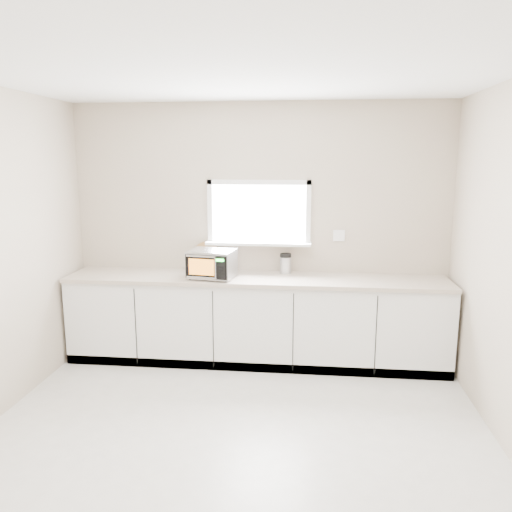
# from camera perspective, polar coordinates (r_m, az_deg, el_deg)

# --- Properties ---
(ground) EXTENTS (4.00, 4.00, 0.00)m
(ground) POSITION_cam_1_polar(r_m,az_deg,el_deg) (3.94, -2.87, -21.46)
(ground) COLOR beige
(ground) RESTS_ON ground
(back_wall) EXTENTS (4.00, 0.17, 2.70)m
(back_wall) POSITION_cam_1_polar(r_m,az_deg,el_deg) (5.36, 0.35, 2.97)
(back_wall) COLOR #BEB197
(back_wall) RESTS_ON ground
(cabinets) EXTENTS (3.92, 0.60, 0.88)m
(cabinets) POSITION_cam_1_polar(r_m,az_deg,el_deg) (5.28, 0.00, -7.45)
(cabinets) COLOR white
(cabinets) RESTS_ON ground
(countertop) EXTENTS (3.92, 0.64, 0.04)m
(countertop) POSITION_cam_1_polar(r_m,az_deg,el_deg) (5.14, -0.01, -2.62)
(countertop) COLOR #BAA89A
(countertop) RESTS_ON cabinets
(microwave) EXTENTS (0.49, 0.43, 0.29)m
(microwave) POSITION_cam_1_polar(r_m,az_deg,el_deg) (5.09, -5.07, -0.85)
(microwave) COLOR black
(microwave) RESTS_ON countertop
(knife_block) EXTENTS (0.11, 0.20, 0.28)m
(knife_block) POSITION_cam_1_polar(r_m,az_deg,el_deg) (5.07, -3.70, -1.20)
(knife_block) COLOR #4D291B
(knife_block) RESTS_ON countertop
(cutting_board) EXTENTS (0.32, 0.08, 0.32)m
(cutting_board) POSITION_cam_1_polar(r_m,az_deg,el_deg) (5.43, -5.64, -0.01)
(cutting_board) COLOR #B07944
(cutting_board) RESTS_ON countertop
(coffee_grinder) EXTENTS (0.15, 0.15, 0.22)m
(coffee_grinder) POSITION_cam_1_polar(r_m,az_deg,el_deg) (5.30, 3.39, -0.84)
(coffee_grinder) COLOR #BABDC2
(coffee_grinder) RESTS_ON countertop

